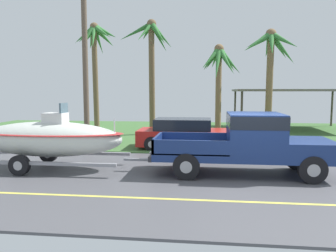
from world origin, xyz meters
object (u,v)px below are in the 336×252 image
boat_on_trailer (48,139)px  utility_pole (85,54)px  palm_tree_far_left (152,50)px  pickup_truck_towing (253,141)px  parked_sedan_far (187,134)px  palm_tree_near_left (96,46)px  palm_tree_mid (271,55)px  carport_awning (291,91)px  palm_tree_near_right (219,67)px

boat_on_trailer → utility_pole: bearing=90.5°
boat_on_trailer → utility_pole: (-0.03, 3.74, 3.20)m
palm_tree_far_left → pickup_truck_towing: bearing=-62.2°
boat_on_trailer → parked_sedan_far: 6.23m
palm_tree_near_left → utility_pole: size_ratio=0.83×
pickup_truck_towing → boat_on_trailer: bearing=180.0°
palm_tree_mid → parked_sedan_far: bearing=-133.6°
parked_sedan_far → palm_tree_mid: size_ratio=0.73×
parked_sedan_far → palm_tree_near_left: size_ratio=0.66×
pickup_truck_towing → parked_sedan_far: size_ratio=1.27×
pickup_truck_towing → palm_tree_far_left: (-4.68, 8.86, 3.93)m
carport_awning → palm_tree_near_right: bearing=-140.1°
boat_on_trailer → carport_awning: size_ratio=0.84×
palm_tree_near_left → parked_sedan_far: bearing=-40.4°
palm_tree_near_right → boat_on_trailer: bearing=-124.8°
palm_tree_far_left → utility_pole: (-2.10, -5.13, -0.76)m
pickup_truck_towing → palm_tree_near_right: (-0.80, 8.54, 2.92)m
carport_awning → utility_pole: 14.27m
boat_on_trailer → palm_tree_mid: 13.23m
palm_tree_mid → palm_tree_near_right: bearing=-169.2°
palm_tree_near_left → palm_tree_near_right: bearing=-6.4°
palm_tree_mid → palm_tree_near_left: bearing=178.5°
pickup_truck_towing → palm_tree_mid: size_ratio=0.93×
palm_tree_mid → pickup_truck_towing: bearing=-103.2°
parked_sedan_far → palm_tree_mid: 7.62m
carport_awning → palm_tree_far_left: (-8.87, -3.85, 2.37)m
palm_tree_near_right → utility_pole: size_ratio=0.64×
pickup_truck_towing → utility_pole: bearing=151.1°
palm_tree_near_left → palm_tree_mid: bearing=-1.5°
pickup_truck_towing → palm_tree_far_left: 10.76m
carport_awning → palm_tree_near_left: (-12.40, -3.33, 2.70)m
boat_on_trailer → utility_pole: size_ratio=0.77×
pickup_truck_towing → palm_tree_mid: (2.13, 9.10, 3.59)m
palm_tree_near_right → palm_tree_far_left: (-3.88, 0.32, 1.01)m
palm_tree_mid → utility_pole: size_ratio=0.75×
palm_tree_far_left → palm_tree_mid: bearing=2.0°
palm_tree_near_right → utility_pole: utility_pole is taller
parked_sedan_far → utility_pole: 5.72m
palm_tree_mid → utility_pole: bearing=-148.9°
pickup_truck_towing → palm_tree_near_right: size_ratio=1.09×
parked_sedan_far → palm_tree_near_right: size_ratio=0.85×
palm_tree_near_left → palm_tree_far_left: 3.58m
utility_pole → palm_tree_mid: bearing=31.1°
boat_on_trailer → palm_tree_near_left: size_ratio=0.94×
boat_on_trailer → palm_tree_mid: palm_tree_mid is taller
parked_sedan_far → palm_tree_near_left: 8.98m
pickup_truck_towing → utility_pole: utility_pole is taller
pickup_truck_towing → palm_tree_near_right: palm_tree_near_right is taller
carport_awning → palm_tree_mid: 4.62m
carport_awning → palm_tree_far_left: size_ratio=1.11×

